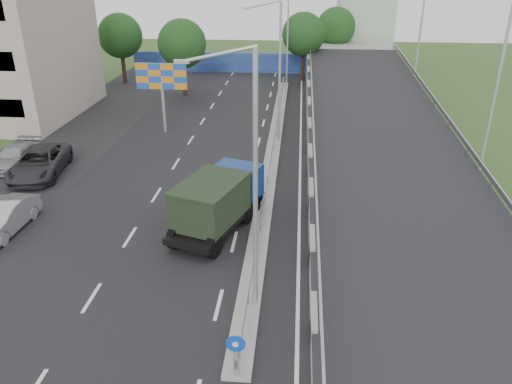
# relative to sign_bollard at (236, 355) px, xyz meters

# --- Properties ---
(road_surface) EXTENTS (26.00, 90.00, 0.04)m
(road_surface) POSITION_rel_sign_bollard_xyz_m (-3.00, 17.83, -1.03)
(road_surface) COLOR black
(road_surface) RESTS_ON ground
(parking_strip) EXTENTS (8.00, 90.00, 0.05)m
(parking_strip) POSITION_rel_sign_bollard_xyz_m (-16.00, 17.83, -1.03)
(parking_strip) COLOR black
(parking_strip) RESTS_ON ground
(median) EXTENTS (1.00, 44.00, 0.20)m
(median) POSITION_rel_sign_bollard_xyz_m (0.00, 21.83, -0.93)
(median) COLOR gray
(median) RESTS_ON ground
(overpass_ramp) EXTENTS (10.00, 50.00, 3.50)m
(overpass_ramp) POSITION_rel_sign_bollard_xyz_m (7.50, 21.83, 0.72)
(overpass_ramp) COLOR gray
(overpass_ramp) RESTS_ON ground
(median_guardrail) EXTENTS (0.09, 44.00, 0.71)m
(median_guardrail) POSITION_rel_sign_bollard_xyz_m (0.00, 21.83, -0.28)
(median_guardrail) COLOR gray
(median_guardrail) RESTS_ON median
(sign_bollard) EXTENTS (0.64, 0.23, 1.67)m
(sign_bollard) POSITION_rel_sign_bollard_xyz_m (0.00, 0.00, 0.00)
(sign_bollard) COLOR black
(sign_bollard) RESTS_ON median
(lamp_post_near) EXTENTS (2.74, 0.18, 10.08)m
(lamp_post_near) POSITION_rel_sign_bollard_xyz_m (0.11, 3.83, 4.77)
(lamp_post_near) COLOR #B2B5B7
(lamp_post_near) RESTS_ON median
(lamp_post_mid) EXTENTS (2.74, 0.18, 10.08)m
(lamp_post_mid) POSITION_rel_sign_bollard_xyz_m (0.11, 23.83, 4.77)
(lamp_post_mid) COLOR #B2B5B7
(lamp_post_mid) RESTS_ON median
(lamp_post_far) EXTENTS (2.74, 0.18, 10.08)m
(lamp_post_far) POSITION_rel_sign_bollard_xyz_m (0.11, 43.83, 4.77)
(lamp_post_far) COLOR #B2B5B7
(lamp_post_far) RESTS_ON median
(blue_wall) EXTENTS (30.00, 0.50, 2.40)m
(blue_wall) POSITION_rel_sign_bollard_xyz_m (-4.00, 49.83, 0.17)
(blue_wall) COLOR navy
(blue_wall) RESTS_ON ground
(church) EXTENTS (7.00, 7.00, 13.80)m
(church) POSITION_rel_sign_bollard_xyz_m (10.00, 57.83, 4.28)
(church) COLOR #B2CCAD
(church) RESTS_ON ground
(billboard) EXTENTS (4.00, 0.24, 5.50)m
(billboard) POSITION_rel_sign_bollard_xyz_m (-9.00, 25.83, 3.15)
(billboard) COLOR #B2B5B7
(billboard) RESTS_ON ground
(tree_left_mid) EXTENTS (4.80, 4.80, 7.60)m
(tree_left_mid) POSITION_rel_sign_bollard_xyz_m (-10.00, 37.83, 4.14)
(tree_left_mid) COLOR black
(tree_left_mid) RESTS_ON ground
(tree_median_far) EXTENTS (4.80, 4.80, 7.60)m
(tree_median_far) POSITION_rel_sign_bollard_xyz_m (2.00, 45.83, 4.14)
(tree_median_far) COLOR black
(tree_median_far) RESTS_ON ground
(tree_left_far) EXTENTS (4.80, 4.80, 7.60)m
(tree_left_far) POSITION_rel_sign_bollard_xyz_m (-18.00, 42.83, 4.14)
(tree_left_far) COLOR black
(tree_left_far) RESTS_ON ground
(tree_ramp_far) EXTENTS (4.80, 4.80, 7.60)m
(tree_ramp_far) POSITION_rel_sign_bollard_xyz_m (6.00, 52.83, 4.14)
(tree_ramp_far) COLOR black
(tree_ramp_far) RESTS_ON ground
(dump_truck) EXTENTS (4.41, 7.10, 2.94)m
(dump_truck) POSITION_rel_sign_bollard_xyz_m (-2.14, 10.21, 0.60)
(dump_truck) COLOR black
(dump_truck) RESTS_ON ground
(parked_car_b) EXTENTS (1.76, 4.75, 1.55)m
(parked_car_b) POSITION_rel_sign_bollard_xyz_m (-13.03, 8.88, -0.26)
(parked_car_b) COLOR #A0A2A6
(parked_car_b) RESTS_ON ground
(parked_car_c) EXTENTS (3.71, 6.44, 1.69)m
(parked_car_c) POSITION_rel_sign_bollard_xyz_m (-14.79, 16.28, -0.19)
(parked_car_c) COLOR #2D2D31
(parked_car_c) RESTS_ON ground
(parked_car_d) EXTENTS (2.03, 4.82, 1.39)m
(parked_car_d) POSITION_rel_sign_bollard_xyz_m (-17.22, 17.68, -0.34)
(parked_car_d) COLOR #96989E
(parked_car_d) RESTS_ON ground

